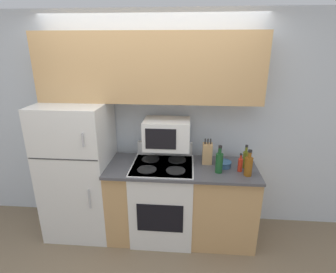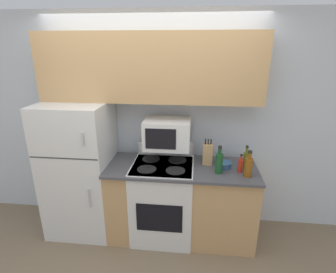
{
  "view_description": "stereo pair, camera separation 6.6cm",
  "coord_description": "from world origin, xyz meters",
  "px_view_note": "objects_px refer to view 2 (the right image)",
  "views": [
    {
      "loc": [
        0.44,
        -2.33,
        2.17
      ],
      "look_at": [
        0.22,
        0.28,
        1.26
      ],
      "focal_mm": 28.0,
      "sensor_mm": 36.0,
      "label": 1
    },
    {
      "loc": [
        0.51,
        -2.33,
        2.17
      ],
      "look_at": [
        0.22,
        0.28,
        1.26
      ],
      "focal_mm": 28.0,
      "sensor_mm": 36.0,
      "label": 2
    }
  ],
  "objects_px": {
    "refrigerator": "(80,169)",
    "bottle_hot_sauce": "(240,165)",
    "stove": "(163,199)",
    "microwave": "(167,134)",
    "bottle_wine_green": "(219,163)",
    "bowl": "(224,164)",
    "knife_block": "(208,154)",
    "bottle_whiskey": "(249,166)",
    "bottle_olive_oil": "(246,160)"
  },
  "relations": [
    {
      "from": "refrigerator",
      "to": "bottle_hot_sauce",
      "type": "bearing_deg",
      "value": -3.34
    },
    {
      "from": "refrigerator",
      "to": "stove",
      "type": "height_order",
      "value": "refrigerator"
    },
    {
      "from": "microwave",
      "to": "bottle_hot_sauce",
      "type": "bearing_deg",
      "value": -13.21
    },
    {
      "from": "bottle_wine_green",
      "to": "bottle_hot_sauce",
      "type": "distance_m",
      "value": 0.23
    },
    {
      "from": "microwave",
      "to": "bottle_hot_sauce",
      "type": "distance_m",
      "value": 0.85
    },
    {
      "from": "bowl",
      "to": "bottle_hot_sauce",
      "type": "relative_size",
      "value": 0.85
    },
    {
      "from": "bowl",
      "to": "stove",
      "type": "bearing_deg",
      "value": -177.75
    },
    {
      "from": "knife_block",
      "to": "bottle_wine_green",
      "type": "bearing_deg",
      "value": -62.07
    },
    {
      "from": "microwave",
      "to": "bottle_whiskey",
      "type": "height_order",
      "value": "microwave"
    },
    {
      "from": "stove",
      "to": "bottle_olive_oil",
      "type": "distance_m",
      "value": 1.05
    },
    {
      "from": "bottle_olive_oil",
      "to": "bottle_wine_green",
      "type": "xyz_separation_m",
      "value": [
        -0.3,
        -0.14,
        0.02
      ]
    },
    {
      "from": "bowl",
      "to": "bottle_olive_oil",
      "type": "height_order",
      "value": "bottle_olive_oil"
    },
    {
      "from": "bottle_olive_oil",
      "to": "bottle_wine_green",
      "type": "distance_m",
      "value": 0.33
    },
    {
      "from": "microwave",
      "to": "bowl",
      "type": "bearing_deg",
      "value": -8.14
    },
    {
      "from": "refrigerator",
      "to": "bottle_wine_green",
      "type": "xyz_separation_m",
      "value": [
        1.59,
        -0.15,
        0.23
      ]
    },
    {
      "from": "bottle_hot_sauce",
      "to": "bottle_whiskey",
      "type": "height_order",
      "value": "bottle_whiskey"
    },
    {
      "from": "refrigerator",
      "to": "bottle_whiskey",
      "type": "height_order",
      "value": "refrigerator"
    },
    {
      "from": "stove",
      "to": "knife_block",
      "type": "distance_m",
      "value": 0.75
    },
    {
      "from": "stove",
      "to": "microwave",
      "type": "distance_m",
      "value": 0.78
    },
    {
      "from": "bottle_hot_sauce",
      "to": "stove",
      "type": "bearing_deg",
      "value": 175.25
    },
    {
      "from": "stove",
      "to": "bottle_whiskey",
      "type": "xyz_separation_m",
      "value": [
        0.89,
        -0.16,
        0.54
      ]
    },
    {
      "from": "bottle_whiskey",
      "to": "bottle_hot_sauce",
      "type": "bearing_deg",
      "value": 124.89
    },
    {
      "from": "bowl",
      "to": "bottle_olive_oil",
      "type": "bearing_deg",
      "value": 0.49
    },
    {
      "from": "microwave",
      "to": "bottle_olive_oil",
      "type": "relative_size",
      "value": 1.95
    },
    {
      "from": "bottle_hot_sauce",
      "to": "bottle_olive_oil",
      "type": "bearing_deg",
      "value": 54.32
    },
    {
      "from": "bottle_hot_sauce",
      "to": "bottle_whiskey",
      "type": "relative_size",
      "value": 0.71
    },
    {
      "from": "bottle_olive_oil",
      "to": "bottle_whiskey",
      "type": "height_order",
      "value": "bottle_whiskey"
    },
    {
      "from": "bottle_wine_green",
      "to": "refrigerator",
      "type": "bearing_deg",
      "value": 174.58
    },
    {
      "from": "bottle_olive_oil",
      "to": "bottle_hot_sauce",
      "type": "bearing_deg",
      "value": -125.68
    },
    {
      "from": "knife_block",
      "to": "bowl",
      "type": "xyz_separation_m",
      "value": [
        0.18,
        -0.07,
        -0.09
      ]
    },
    {
      "from": "bottle_whiskey",
      "to": "bottle_wine_green",
      "type": "bearing_deg",
      "value": 170.93
    },
    {
      "from": "bottle_wine_green",
      "to": "bottle_whiskey",
      "type": "relative_size",
      "value": 1.07
    },
    {
      "from": "microwave",
      "to": "bottle_wine_green",
      "type": "xyz_separation_m",
      "value": [
        0.56,
        -0.23,
        -0.22
      ]
    },
    {
      "from": "bowl",
      "to": "bottle_olive_oil",
      "type": "distance_m",
      "value": 0.24
    },
    {
      "from": "microwave",
      "to": "bottle_hot_sauce",
      "type": "relative_size",
      "value": 2.54
    },
    {
      "from": "microwave",
      "to": "bottle_olive_oil",
      "type": "distance_m",
      "value": 0.9
    },
    {
      "from": "stove",
      "to": "microwave",
      "type": "bearing_deg",
      "value": 71.85
    },
    {
      "from": "knife_block",
      "to": "bowl",
      "type": "height_order",
      "value": "knife_block"
    },
    {
      "from": "refrigerator",
      "to": "microwave",
      "type": "xyz_separation_m",
      "value": [
        1.02,
        0.08,
        0.45
      ]
    },
    {
      "from": "stove",
      "to": "knife_block",
      "type": "bearing_deg",
      "value": 10.96
    },
    {
      "from": "bowl",
      "to": "bottle_whiskey",
      "type": "height_order",
      "value": "bottle_whiskey"
    },
    {
      "from": "bottle_wine_green",
      "to": "microwave",
      "type": "bearing_deg",
      "value": 157.79
    },
    {
      "from": "bottle_hot_sauce",
      "to": "bowl",
      "type": "bearing_deg",
      "value": 149.12
    },
    {
      "from": "refrigerator",
      "to": "microwave",
      "type": "relative_size",
      "value": 3.12
    },
    {
      "from": "refrigerator",
      "to": "bottle_whiskey",
      "type": "distance_m",
      "value": 1.9
    },
    {
      "from": "refrigerator",
      "to": "bowl",
      "type": "relative_size",
      "value": 9.31
    },
    {
      "from": "knife_block",
      "to": "bottle_olive_oil",
      "type": "distance_m",
      "value": 0.41
    },
    {
      "from": "microwave",
      "to": "bottle_whiskey",
      "type": "relative_size",
      "value": 1.81
    },
    {
      "from": "stove",
      "to": "bowl",
      "type": "distance_m",
      "value": 0.82
    },
    {
      "from": "bottle_wine_green",
      "to": "bottle_olive_oil",
      "type": "bearing_deg",
      "value": 25.62
    }
  ]
}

